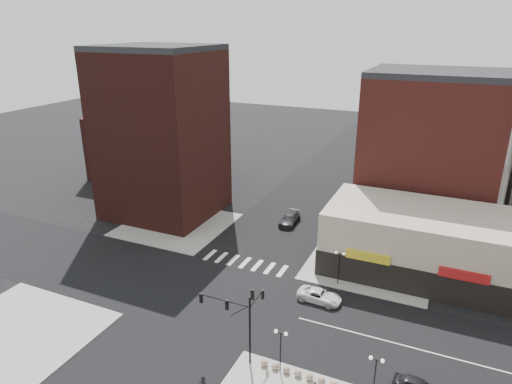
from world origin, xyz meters
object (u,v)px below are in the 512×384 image
at_px(street_lamp_ne, 339,260).
at_px(traffic_signal, 242,312).
at_px(street_lamp_se_a, 281,341).
at_px(street_lamp_se_b, 376,368).
at_px(dark_sedan_north, 290,219).
at_px(white_suv, 320,296).

bearing_deg(street_lamp_ne, traffic_signal, -106.75).
bearing_deg(traffic_signal, street_lamp_se_a, -2.57).
bearing_deg(street_lamp_se_a, street_lamp_ne, 86.42).
relative_size(traffic_signal, street_lamp_se_b, 1.87).
height_order(traffic_signal, street_lamp_ne, traffic_signal).
distance_m(street_lamp_ne, dark_sedan_north, 17.92).
xyz_separation_m(street_lamp_ne, dark_sedan_north, (-11.07, 13.87, -2.50)).
bearing_deg(street_lamp_se_a, traffic_signal, 177.43).
xyz_separation_m(street_lamp_ne, white_suv, (-0.99, -4.14, -2.62)).
distance_m(white_suv, dark_sedan_north, 20.64).
relative_size(street_lamp_se_a, street_lamp_se_b, 1.00).
xyz_separation_m(street_lamp_se_a, white_suv, (0.01, 11.86, -2.62)).
bearing_deg(dark_sedan_north, street_lamp_ne, -53.72).
height_order(white_suv, dark_sedan_north, dark_sedan_north).
bearing_deg(dark_sedan_north, street_lamp_se_b, -61.15).
distance_m(street_lamp_se_b, dark_sedan_north, 35.00).
xyz_separation_m(street_lamp_se_b, street_lamp_ne, (-7.00, 16.00, 0.00)).
distance_m(traffic_signal, street_lamp_se_a, 4.12).
bearing_deg(traffic_signal, dark_sedan_north, 101.99).
xyz_separation_m(street_lamp_se_b, white_suv, (-7.99, 11.86, -2.62)).
distance_m(street_lamp_ne, white_suv, 5.00).
bearing_deg(white_suv, traffic_signal, 164.85).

